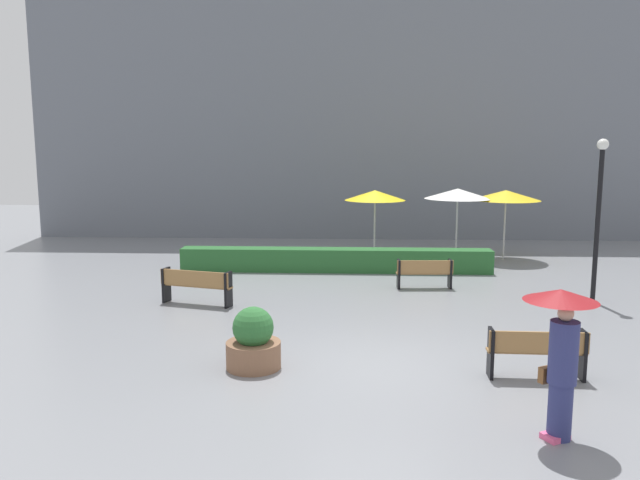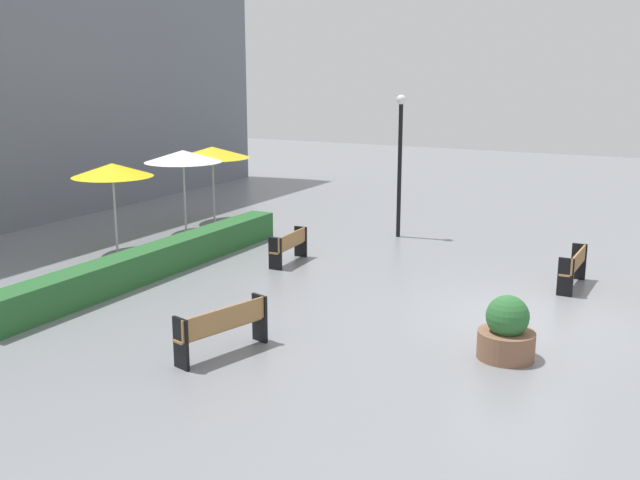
{
  "view_description": "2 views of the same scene",
  "coord_description": "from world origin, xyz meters",
  "px_view_note": "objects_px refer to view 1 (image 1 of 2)",
  "views": [
    {
      "loc": [
        -0.47,
        -10.83,
        3.91
      ],
      "look_at": [
        -1.21,
        4.77,
        1.55
      ],
      "focal_mm": 34.69,
      "sensor_mm": 36.0,
      "label": 1
    },
    {
      "loc": [
        -14.23,
        -3.02,
        4.86
      ],
      "look_at": [
        1.03,
        4.95,
        0.85
      ],
      "focal_mm": 41.72,
      "sensor_mm": 36.0,
      "label": 2
    }
  ],
  "objects_px": {
    "bench_far_left": "(196,284)",
    "patio_umbrella_yellow": "(375,195)",
    "planter_pot": "(253,342)",
    "bench_near_right": "(537,350)",
    "pedestrian_with_umbrella": "(561,343)",
    "lamp_post": "(599,204)",
    "patio_umbrella_yellow_far": "(506,195)",
    "patio_umbrella_white": "(458,194)",
    "bench_back_row": "(425,272)"
  },
  "relations": [
    {
      "from": "bench_near_right",
      "to": "patio_umbrella_yellow",
      "type": "height_order",
      "value": "patio_umbrella_yellow"
    },
    {
      "from": "bench_far_left",
      "to": "lamp_post",
      "type": "bearing_deg",
      "value": 4.36
    },
    {
      "from": "planter_pot",
      "to": "lamp_post",
      "type": "bearing_deg",
      "value": 32.94
    },
    {
      "from": "patio_umbrella_yellow",
      "to": "bench_back_row",
      "type": "bearing_deg",
      "value": -75.39
    },
    {
      "from": "bench_near_right",
      "to": "bench_back_row",
      "type": "bearing_deg",
      "value": 99.14
    },
    {
      "from": "patio_umbrella_white",
      "to": "bench_near_right",
      "type": "bearing_deg",
      "value": -92.76
    },
    {
      "from": "lamp_post",
      "to": "pedestrian_with_umbrella",
      "type": "bearing_deg",
      "value": -114.01
    },
    {
      "from": "bench_back_row",
      "to": "planter_pot",
      "type": "height_order",
      "value": "planter_pot"
    },
    {
      "from": "patio_umbrella_yellow_far",
      "to": "bench_far_left",
      "type": "bearing_deg",
      "value": -143.7
    },
    {
      "from": "patio_umbrella_yellow_far",
      "to": "planter_pot",
      "type": "bearing_deg",
      "value": -122.56
    },
    {
      "from": "bench_near_right",
      "to": "patio_umbrella_yellow_far",
      "type": "xyz_separation_m",
      "value": [
        2.23,
        11.45,
        1.73
      ]
    },
    {
      "from": "bench_back_row",
      "to": "patio_umbrella_yellow_far",
      "type": "xyz_separation_m",
      "value": [
        3.31,
        4.69,
        1.77
      ]
    },
    {
      "from": "planter_pot",
      "to": "patio_umbrella_yellow",
      "type": "bearing_deg",
      "value": 76.88
    },
    {
      "from": "patio_umbrella_white",
      "to": "lamp_post",
      "type": "bearing_deg",
      "value": -67.07
    },
    {
      "from": "bench_back_row",
      "to": "patio_umbrella_yellow",
      "type": "bearing_deg",
      "value": 104.61
    },
    {
      "from": "bench_far_left",
      "to": "planter_pot",
      "type": "xyz_separation_m",
      "value": [
        2.12,
        -4.36,
        -0.06
      ]
    },
    {
      "from": "lamp_post",
      "to": "patio_umbrella_yellow_far",
      "type": "xyz_separation_m",
      "value": [
        -0.79,
        6.01,
        -0.26
      ]
    },
    {
      "from": "bench_back_row",
      "to": "patio_umbrella_white",
      "type": "distance_m",
      "value": 5.16
    },
    {
      "from": "planter_pot",
      "to": "patio_umbrella_white",
      "type": "relative_size",
      "value": 0.45
    },
    {
      "from": "bench_far_left",
      "to": "patio_umbrella_yellow",
      "type": "distance_m",
      "value": 8.38
    },
    {
      "from": "lamp_post",
      "to": "patio_umbrella_yellow_far",
      "type": "bearing_deg",
      "value": 97.51
    },
    {
      "from": "patio_umbrella_white",
      "to": "patio_umbrella_yellow_far",
      "type": "bearing_deg",
      "value": 5.34
    },
    {
      "from": "patio_umbrella_yellow",
      "to": "lamp_post",
      "type": "bearing_deg",
      "value": -48.27
    },
    {
      "from": "bench_back_row",
      "to": "bench_far_left",
      "type": "bearing_deg",
      "value": -160.59
    },
    {
      "from": "bench_far_left",
      "to": "patio_umbrella_yellow",
      "type": "xyz_separation_m",
      "value": [
        4.7,
        6.73,
        1.7
      ]
    },
    {
      "from": "bench_near_right",
      "to": "pedestrian_with_umbrella",
      "type": "height_order",
      "value": "pedestrian_with_umbrella"
    },
    {
      "from": "bench_back_row",
      "to": "patio_umbrella_yellow_far",
      "type": "height_order",
      "value": "patio_umbrella_yellow_far"
    },
    {
      "from": "patio_umbrella_white",
      "to": "patio_umbrella_yellow_far",
      "type": "xyz_separation_m",
      "value": [
        1.68,
        0.16,
        -0.06
      ]
    },
    {
      "from": "bench_back_row",
      "to": "patio_umbrella_white",
      "type": "height_order",
      "value": "patio_umbrella_white"
    },
    {
      "from": "patio_umbrella_yellow",
      "to": "patio_umbrella_yellow_far",
      "type": "bearing_deg",
      "value": 0.62
    },
    {
      "from": "pedestrian_with_umbrella",
      "to": "patio_umbrella_yellow",
      "type": "bearing_deg",
      "value": 98.15
    },
    {
      "from": "bench_back_row",
      "to": "planter_pot",
      "type": "bearing_deg",
      "value": -120.51
    },
    {
      "from": "pedestrian_with_umbrella",
      "to": "bench_far_left",
      "type": "bearing_deg",
      "value": 134.23
    },
    {
      "from": "pedestrian_with_umbrella",
      "to": "patio_umbrella_yellow_far",
      "type": "xyz_separation_m",
      "value": [
        2.59,
        13.6,
        0.92
      ]
    },
    {
      "from": "planter_pot",
      "to": "patio_umbrella_white",
      "type": "xyz_separation_m",
      "value": [
        5.42,
        10.98,
        1.84
      ]
    },
    {
      "from": "patio_umbrella_white",
      "to": "patio_umbrella_yellow",
      "type": "bearing_deg",
      "value": 177.81
    },
    {
      "from": "bench_far_left",
      "to": "lamp_post",
      "type": "xyz_separation_m",
      "value": [
        10.02,
        0.76,
        1.97
      ]
    },
    {
      "from": "bench_near_right",
      "to": "patio_umbrella_yellow_far",
      "type": "relative_size",
      "value": 0.68
    },
    {
      "from": "bench_near_right",
      "to": "lamp_post",
      "type": "bearing_deg",
      "value": 60.96
    },
    {
      "from": "bench_near_right",
      "to": "bench_far_left",
      "type": "distance_m",
      "value": 8.42
    },
    {
      "from": "bench_near_right",
      "to": "patio_umbrella_white",
      "type": "distance_m",
      "value": 11.45
    },
    {
      "from": "bench_far_left",
      "to": "patio_umbrella_white",
      "type": "height_order",
      "value": "patio_umbrella_white"
    },
    {
      "from": "bench_back_row",
      "to": "lamp_post",
      "type": "xyz_separation_m",
      "value": [
        4.11,
        -1.32,
        2.03
      ]
    },
    {
      "from": "pedestrian_with_umbrella",
      "to": "patio_umbrella_yellow",
      "type": "height_order",
      "value": "patio_umbrella_yellow"
    },
    {
      "from": "pedestrian_with_umbrella",
      "to": "patio_umbrella_yellow_far",
      "type": "height_order",
      "value": "patio_umbrella_yellow_far"
    },
    {
      "from": "bench_near_right",
      "to": "patio_umbrella_white",
      "type": "bearing_deg",
      "value": 87.24
    },
    {
      "from": "bench_near_right",
      "to": "patio_umbrella_white",
      "type": "height_order",
      "value": "patio_umbrella_white"
    },
    {
      "from": "patio_umbrella_yellow_far",
      "to": "bench_back_row",
      "type": "bearing_deg",
      "value": -125.22
    },
    {
      "from": "patio_umbrella_yellow",
      "to": "bench_near_right",
      "type": "bearing_deg",
      "value": -78.61
    },
    {
      "from": "pedestrian_with_umbrella",
      "to": "lamp_post",
      "type": "relative_size",
      "value": 0.5
    }
  ]
}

